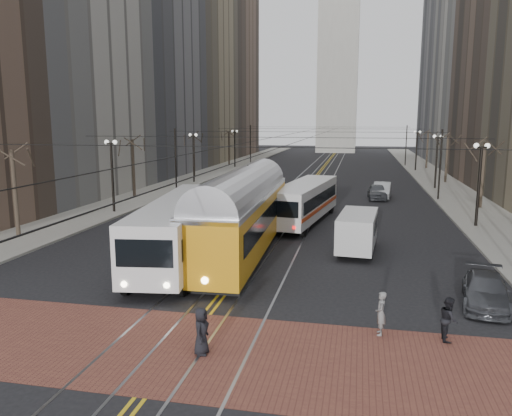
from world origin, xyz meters
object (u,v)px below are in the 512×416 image
at_px(sedan_grey, 377,192).
at_px(pedestrian_a, 201,331).
at_px(transit_bus, 181,231).
at_px(sedan_parked, 486,290).
at_px(cargo_van, 357,233).
at_px(pedestrian_b, 381,313).
at_px(rear_bus, 305,203).
at_px(pedestrian_c, 449,319).
at_px(sedan_silver, 382,190).
at_px(streetcar, 243,221).

xyz_separation_m(sedan_grey, pedestrian_a, (-6.50, -33.98, 0.06)).
xyz_separation_m(transit_bus, sedan_parked, (14.28, -3.60, -1.02)).
distance_m(cargo_van, pedestrian_b, 11.20).
bearing_deg(rear_bus, pedestrian_c, -61.41).
bearing_deg(pedestrian_c, pedestrian_b, 89.68).
xyz_separation_m(cargo_van, pedestrian_b, (0.89, -11.16, -0.33)).
height_order(cargo_van, pedestrian_a, cargo_van).
bearing_deg(sedan_silver, sedan_grey, -112.04).
bearing_deg(sedan_grey, streetcar, -112.44).
xyz_separation_m(rear_bus, sedan_silver, (6.04, 13.48, -0.72)).
bearing_deg(sedan_parked, streetcar, 162.62).
distance_m(sedan_grey, sedan_parked, 27.72).
xyz_separation_m(streetcar, pedestrian_c, (9.45, -9.67, -1.06)).
height_order(streetcar, pedestrian_c, streetcar).
xyz_separation_m(sedan_grey, sedan_parked, (3.44, -27.50, -0.10)).
bearing_deg(streetcar, rear_bus, 72.94).
bearing_deg(rear_bus, pedestrian_b, -67.63).
xyz_separation_m(sedan_parked, pedestrian_a, (-9.94, -6.47, 0.16)).
xyz_separation_m(cargo_van, pedestrian_c, (3.12, -11.16, -0.35)).
bearing_deg(pedestrian_a, sedan_silver, -11.89).
bearing_deg(pedestrian_c, cargo_van, 15.32).
bearing_deg(cargo_van, transit_bus, -152.88).
relative_size(sedan_parked, pedestrian_c, 2.82).
bearing_deg(pedestrian_c, sedan_parked, -28.53).
bearing_deg(pedestrian_a, transit_bus, 22.74).
xyz_separation_m(transit_bus, cargo_van, (9.12, 3.75, -0.52)).
relative_size(streetcar, cargo_van, 3.07).
bearing_deg(streetcar, transit_bus, -142.63).
relative_size(streetcar, pedestrian_b, 10.02).
relative_size(pedestrian_a, pedestrian_b, 0.99).
relative_size(rear_bus, pedestrian_a, 7.26).
bearing_deg(pedestrian_c, rear_bus, 19.97).
relative_size(transit_bus, streetcar, 0.85).
bearing_deg(sedan_parked, pedestrian_c, -108.54).
height_order(sedan_parked, pedestrian_a, pedestrian_a).
distance_m(transit_bus, sedan_parked, 14.76).
distance_m(streetcar, sedan_parked, 12.96).
bearing_deg(pedestrian_a, streetcar, 6.59).
relative_size(transit_bus, sedan_silver, 2.90).
distance_m(sedan_grey, pedestrian_a, 34.59).
bearing_deg(sedan_grey, pedestrian_a, -102.87).
xyz_separation_m(sedan_parked, pedestrian_b, (-4.28, -3.80, 0.17)).
height_order(transit_bus, pedestrian_c, transit_bus).
relative_size(transit_bus, sedan_parked, 3.07).
distance_m(rear_bus, sedan_grey, 13.72).
bearing_deg(sedan_parked, rear_bus, 130.62).
bearing_deg(transit_bus, sedan_silver, 58.15).
bearing_deg(sedan_parked, pedestrian_b, -128.70).
bearing_deg(streetcar, sedan_parked, -28.71).
xyz_separation_m(streetcar, pedestrian_b, (7.21, -9.67, -1.04)).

